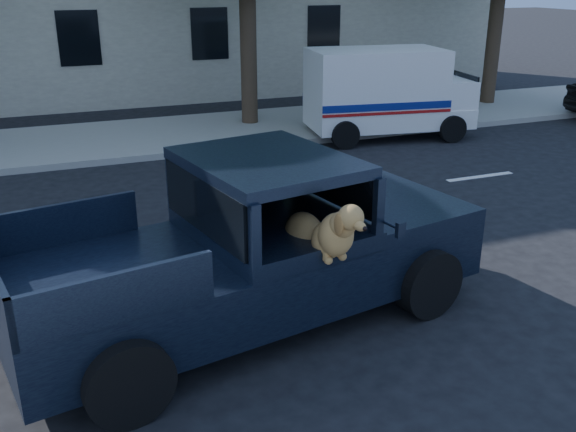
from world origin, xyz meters
The scene contains 5 objects.
ground centered at (0.00, 0.00, 0.00)m, with size 120.00×120.00×0.00m, color black.
far_sidewalk centered at (0.00, 9.20, 0.07)m, with size 60.00×4.00×0.15m, color gray.
lane_stripes centered at (2.00, 3.40, 0.01)m, with size 21.60×0.14×0.01m, color silver, non-canonical shape.
pickup_truck centered at (1.55, -0.43, 0.69)m, with size 5.97×3.32×2.03m.
mail_truck centered at (7.88, 7.26, 0.98)m, with size 4.33×2.60×2.24m.
Camera 1 is at (-0.52, -7.06, 4.00)m, focal length 40.00 mm.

